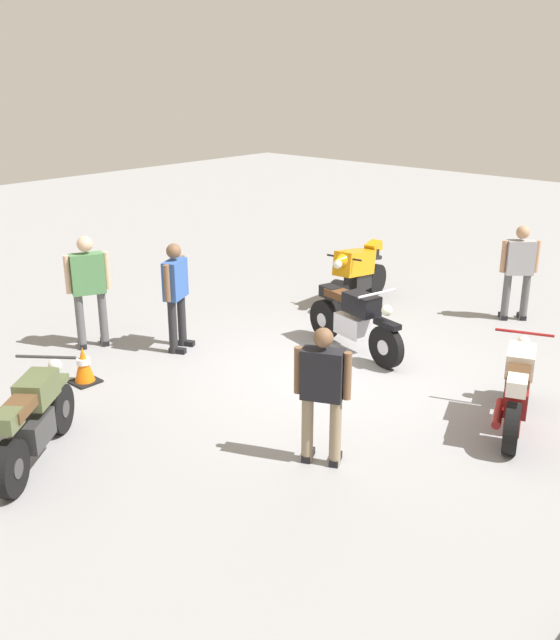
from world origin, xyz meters
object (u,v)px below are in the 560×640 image
object	(u,v)px
person_in_black_shirt	(322,389)
person_in_blue_shirt	(176,290)
person_in_gray_shirt	(519,267)
motorcycle_orange_sportbike	(357,272)
motorcycle_black_cruiser	(354,320)
motorcycle_cream_vintage	(517,390)
traffic_cone	(84,365)
person_in_green_shirt	(88,284)
motorcycle_olive_vintage	(34,422)

from	to	relation	value
person_in_black_shirt	person_in_blue_shirt	bearing A→B (deg)	47.44
person_in_gray_shirt	motorcycle_orange_sportbike	bearing A→B (deg)	72.11
motorcycle_black_cruiser	motorcycle_cream_vintage	xyz separation A→B (m)	(0.66, 2.91, -0.03)
motorcycle_black_cruiser	motorcycle_orange_sportbike	distance (m)	2.43
motorcycle_orange_sportbike	person_in_blue_shirt	world-z (taller)	person_in_blue_shirt
motorcycle_cream_vintage	person_in_gray_shirt	xyz separation A→B (m)	(-3.73, -1.72, 0.46)
motorcycle_black_cruiser	person_in_gray_shirt	xyz separation A→B (m)	(-3.07, 1.19, 0.42)
motorcycle_black_cruiser	person_in_gray_shirt	distance (m)	3.32
person_in_black_shirt	person_in_gray_shirt	world-z (taller)	person_in_gray_shirt
motorcycle_orange_sportbike	traffic_cone	distance (m)	5.47
motorcycle_black_cruiser	person_in_green_shirt	size ratio (longest dim) A/B	1.16
motorcycle_black_cruiser	person_in_blue_shirt	xyz separation A→B (m)	(1.73, -2.09, 0.44)
motorcycle_olive_vintage	person_in_black_shirt	xyz separation A→B (m)	(-2.07, 2.38, 0.41)
person_in_green_shirt	motorcycle_olive_vintage	bearing A→B (deg)	160.47
motorcycle_cream_vintage	person_in_blue_shirt	distance (m)	5.14
person_in_green_shirt	person_in_blue_shirt	world-z (taller)	person_in_green_shirt
motorcycle_orange_sportbike	motorcycle_cream_vintage	bearing A→B (deg)	52.12
traffic_cone	motorcycle_black_cruiser	bearing A→B (deg)	148.64
motorcycle_orange_sportbike	traffic_cone	bearing A→B (deg)	-13.72
motorcycle_black_cruiser	person_in_blue_shirt	bearing A→B (deg)	-126.89
motorcycle_olive_vintage	traffic_cone	size ratio (longest dim) A/B	3.09
motorcycle_cream_vintage	person_in_black_shirt	distance (m)	2.58
motorcycle_orange_sportbike	person_in_green_shirt	bearing A→B (deg)	-27.44
motorcycle_orange_sportbike	motorcycle_olive_vintage	distance (m)	6.99
person_in_green_shirt	person_in_gray_shirt	world-z (taller)	person_in_green_shirt
motorcycle_olive_vintage	motorcycle_black_cruiser	bearing A→B (deg)	-45.48
motorcycle_black_cruiser	person_in_black_shirt	world-z (taller)	person_in_black_shirt
motorcycle_cream_vintage	person_in_black_shirt	world-z (taller)	person_in_black_shirt
motorcycle_olive_vintage	motorcycle_cream_vintage	size ratio (longest dim) A/B	0.87
motorcycle_olive_vintage	person_in_black_shirt	bearing A→B (deg)	-86.66
person_in_black_shirt	person_in_green_shirt	bearing A→B (deg)	60.64
motorcycle_cream_vintage	person_in_green_shirt	distance (m)	6.37
motorcycle_olive_vintage	traffic_cone	xyz separation A→B (m)	(-1.54, -1.42, -0.23)
motorcycle_black_cruiser	motorcycle_olive_vintage	xyz separation A→B (m)	(4.98, -0.67, -0.03)
motorcycle_orange_sportbike	traffic_cone	xyz separation A→B (m)	(5.41, -0.69, -0.33)
motorcycle_black_cruiser	person_in_black_shirt	distance (m)	3.39
person_in_green_shirt	motorcycle_black_cruiser	bearing A→B (deg)	-116.06
motorcycle_orange_sportbike	motorcycle_cream_vintage	world-z (taller)	motorcycle_orange_sportbike
person_in_blue_shirt	person_in_green_shirt	bearing A→B (deg)	-166.62
traffic_cone	motorcycle_orange_sportbike	bearing A→B (deg)	172.72
motorcycle_black_cruiser	motorcycle_orange_sportbike	xyz separation A→B (m)	(-1.98, -1.40, 0.07)
person_in_green_shirt	person_in_blue_shirt	bearing A→B (deg)	-116.83
person_in_blue_shirt	traffic_cone	bearing A→B (deg)	-115.02
traffic_cone	motorcycle_cream_vintage	bearing A→B (deg)	119.03
person_in_gray_shirt	person_in_blue_shirt	bearing A→B (deg)	104.91
person_in_blue_shirt	person_in_black_shirt	bearing A→B (deg)	-42.24
person_in_black_shirt	person_in_green_shirt	world-z (taller)	person_in_green_shirt
person_in_gray_shirt	person_in_blue_shirt	size ratio (longest dim) A/B	0.99
motorcycle_cream_vintage	person_in_blue_shirt	size ratio (longest dim) A/B	1.12
motorcycle_orange_sportbike	person_in_gray_shirt	bearing A→B (deg)	106.37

